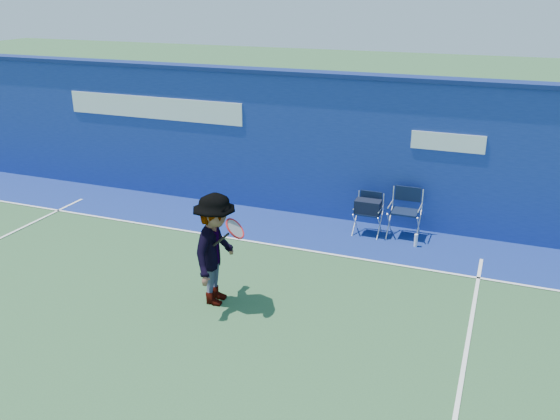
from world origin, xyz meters
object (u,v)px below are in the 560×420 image
at_px(directors_chair_right, 404,222).
at_px(tennis_player, 216,249).
at_px(directors_chair_left, 368,218).
at_px(water_bottle, 416,241).

xyz_separation_m(directors_chair_right, tennis_player, (-2.27, -3.70, 0.60)).
xyz_separation_m(directors_chair_left, water_bottle, (1.02, -0.27, -0.22)).
height_order(directors_chair_left, tennis_player, tennis_player).
height_order(directors_chair_right, tennis_player, tennis_player).
bearing_deg(directors_chair_right, water_bottle, -52.84).
xyz_separation_m(water_bottle, tennis_player, (-2.59, -3.28, 0.78)).
relative_size(directors_chair_left, water_bottle, 3.27).
bearing_deg(water_bottle, directors_chair_right, 127.16).
bearing_deg(tennis_player, directors_chair_right, 58.40).
xyz_separation_m(directors_chair_right, water_bottle, (0.32, -0.42, -0.18)).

